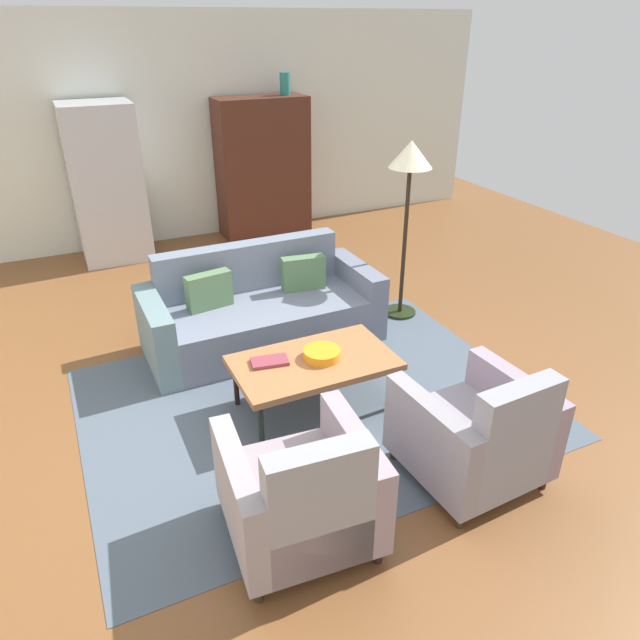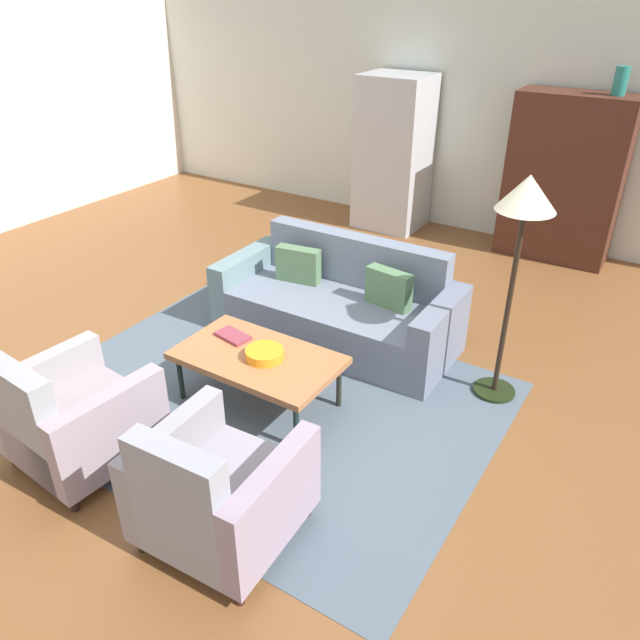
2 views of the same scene
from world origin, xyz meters
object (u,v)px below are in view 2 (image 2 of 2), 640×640
Objects in this scene: cabinet at (564,179)px; book_stack at (233,336)px; armchair_right at (215,496)px; vase_tall at (621,81)px; floor_lamp at (524,216)px; armchair_left at (72,421)px; fruit_bowl at (265,354)px; coffee_table at (258,359)px; refrigerator at (393,154)px; couch at (340,307)px.

book_stack is at bearing -109.89° from cabinet.
armchair_right is 5.53m from vase_tall.
armchair_right is 2.64m from floor_lamp.
vase_tall is at bearing -0.77° from cabinet.
fruit_bowl is at bearing 64.63° from armchair_left.
coffee_table is 0.67× the size of cabinet.
vase_tall is 0.15× the size of refrigerator.
armchair_right is (1.21, -0.00, 0.00)m from armchair_left.
fruit_bowl is at bearing 92.67° from couch.
armchair_right is 0.51× the size of floor_lamp.
book_stack is at bearing -151.12° from floor_lamp.
couch is at bearing 101.50° from armchair_right.
couch is 2.40× the size of armchair_right.
vase_tall is (1.78, 3.95, 1.50)m from book_stack.
floor_lamp is (0.34, -2.98, 0.54)m from cabinet.
cabinet is (1.73, 5.23, 0.56)m from armchair_left.
refrigerator is (-2.37, -0.10, -1.01)m from vase_tall.
armchair_left reaches higher than fruit_bowl.
coffee_table is 4.09m from refrigerator.
couch reaches higher than book_stack.
armchair_right is at bearing -62.65° from coffee_table.
book_stack is 2.27m from floor_lamp.
armchair_right is 0.48× the size of refrigerator.
cabinet reaches higher than floor_lamp.
floor_lamp is at bearing 66.14° from armchair_right.
armchair_right is 1.57m from book_stack.
armchair_left is at bearing -108.27° from cabinet.
couch is at bearing -111.31° from cabinet.
coffee_table is at bearing -77.17° from refrigerator.
floor_lamp is at bearing -50.57° from refrigerator.
cabinet is 1.05× the size of floor_lamp.
floor_lamp reaches higher than book_stack.
cabinet is at bearing 96.57° from floor_lamp.
armchair_left is at bearing 177.08° from armchair_right.
fruit_bowl is at bearing -14.76° from book_stack.
book_stack is at bearing -114.26° from vase_tall.
coffee_table is at bearing 114.44° from armchair_right.
vase_tall is at bearing 70.07° from coffee_table.
couch is at bearing 90.05° from coffee_table.
refrigerator reaches higher than floor_lamp.
refrigerator is (-0.59, 3.85, 0.49)m from book_stack.
cabinet is at bearing 179.23° from vase_tall.
vase_tall is 3.02m from floor_lamp.
floor_lamp reaches higher than fruit_bowl.
armchair_right reaches higher than couch.
cabinet is at bearing -111.95° from couch.
vase_tall is at bearing 72.94° from armchair_left.
vase_tall is (1.40, 4.05, 1.48)m from fruit_bowl.
armchair_right is 0.49× the size of cabinet.
cabinet reaches higher than armchair_left.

